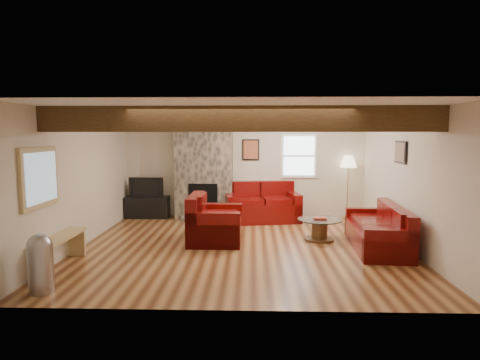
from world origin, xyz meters
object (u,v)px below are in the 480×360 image
at_px(armchair_red, 216,218).
at_px(tv_cabinet, 148,207).
at_px(coffee_table, 319,229).
at_px(floor_lamp, 348,165).
at_px(television, 147,187).
at_px(loveseat, 262,202).
at_px(sofa_three, 377,227).

xyz_separation_m(armchair_red, tv_cabinet, (-1.91, 2.22, -0.19)).
relative_size(coffee_table, floor_lamp, 0.55).
xyz_separation_m(tv_cabinet, television, (0.00, 0.00, 0.51)).
bearing_deg(armchair_red, coffee_table, -83.94).
bearing_deg(floor_lamp, loveseat, -171.41).
height_order(coffee_table, tv_cabinet, tv_cabinet).
distance_m(sofa_three, coffee_table, 1.11).
xyz_separation_m(loveseat, coffee_table, (1.10, -1.73, -0.25)).
xyz_separation_m(coffee_table, tv_cabinet, (-3.96, 2.03, 0.06)).
bearing_deg(armchair_red, sofa_three, -95.67).
xyz_separation_m(tv_cabinet, floor_lamp, (4.98, 0.02, 1.07)).
height_order(sofa_three, floor_lamp, floor_lamp).
relative_size(coffee_table, television, 1.01).
distance_m(armchair_red, coffee_table, 2.07).
xyz_separation_m(sofa_three, loveseat, (-2.05, 2.26, 0.07)).
bearing_deg(sofa_three, loveseat, -133.20).
height_order(armchair_red, tv_cabinet, armchair_red).
bearing_deg(tv_cabinet, television, 0.00).
bearing_deg(floor_lamp, coffee_table, -116.47).
height_order(loveseat, television, television).
relative_size(sofa_three, tv_cabinet, 1.90).
relative_size(television, floor_lamp, 0.55).
distance_m(armchair_red, floor_lamp, 3.90).
height_order(coffee_table, floor_lamp, floor_lamp).
bearing_deg(sofa_three, floor_lamp, -176.88).
xyz_separation_m(television, floor_lamp, (4.98, 0.02, 0.56)).
xyz_separation_m(sofa_three, coffee_table, (-0.96, 0.53, -0.18)).
bearing_deg(tv_cabinet, loveseat, -5.99).
height_order(sofa_three, coffee_table, sofa_three).
xyz_separation_m(loveseat, floor_lamp, (2.12, 0.32, 0.87)).
xyz_separation_m(sofa_three, armchair_red, (-3.00, 0.34, 0.07)).
bearing_deg(armchair_red, tv_cabinet, 41.55).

